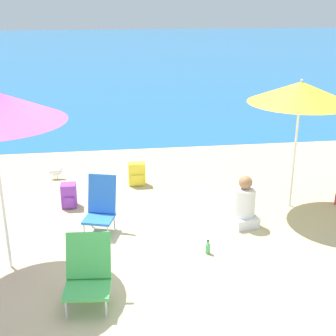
{
  "coord_description": "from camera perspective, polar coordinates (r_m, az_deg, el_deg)",
  "views": [
    {
      "loc": [
        -0.24,
        -5.3,
        3.24
      ],
      "look_at": [
        0.59,
        0.72,
        1.0
      ],
      "focal_mm": 50.0,
      "sensor_mm": 36.0,
      "label": 1
    }
  ],
  "objects": [
    {
      "name": "ground_plane",
      "position": [
        6.21,
        -4.56,
        -11.27
      ],
      "size": [
        60.0,
        60.0,
        0.0
      ],
      "primitive_type": "plane",
      "color": "#C6B284"
    },
    {
      "name": "beach_chair_green",
      "position": [
        5.38,
        -9.72,
        -12.3
      ],
      "size": [
        0.55,
        0.61,
        0.76
      ],
      "rotation": [
        0.0,
        0.0,
        -0.09
      ],
      "color": "silver",
      "rests_on": "ground"
    },
    {
      "name": "person_seated_near",
      "position": [
        7.06,
        9.26,
        -4.52
      ],
      "size": [
        0.42,
        0.47,
        0.79
      ],
      "rotation": [
        0.0,
        0.0,
        0.18
      ],
      "color": "silver",
      "rests_on": "ground"
    },
    {
      "name": "seagull",
      "position": [
        9.02,
        -13.47,
        -0.45
      ],
      "size": [
        0.27,
        0.11,
        0.23
      ],
      "color": "gold",
      "rests_on": "ground"
    },
    {
      "name": "sea_water",
      "position": [
        30.21,
        -7.57,
        13.93
      ],
      "size": [
        60.0,
        40.0,
        0.01
      ],
      "color": "#23669E",
      "rests_on": "ground"
    },
    {
      "name": "beach_chair_blue",
      "position": [
        6.86,
        -8.2,
        -4.44
      ],
      "size": [
        0.53,
        0.58,
        0.82
      ],
      "rotation": [
        0.0,
        0.0,
        -0.29
      ],
      "color": "silver",
      "rests_on": "ground"
    },
    {
      "name": "beach_umbrella_yellow",
      "position": [
        7.41,
        15.86,
        8.86
      ],
      "size": [
        1.59,
        1.59,
        2.08
      ],
      "color": "white",
      "rests_on": "ground"
    },
    {
      "name": "water_bottle",
      "position": [
        6.35,
        4.88,
        -9.72
      ],
      "size": [
        0.07,
        0.07,
        0.2
      ],
      "color": "#4CB266",
      "rests_on": "ground"
    },
    {
      "name": "backpack_purple",
      "position": [
        7.77,
        -11.99,
        -3.31
      ],
      "size": [
        0.24,
        0.25,
        0.39
      ],
      "color": "purple",
      "rests_on": "ground"
    },
    {
      "name": "backpack_yellow",
      "position": [
        8.49,
        -3.81,
        -0.75
      ],
      "size": [
        0.3,
        0.2,
        0.42
      ],
      "color": "yellow",
      "rests_on": "ground"
    }
  ]
}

